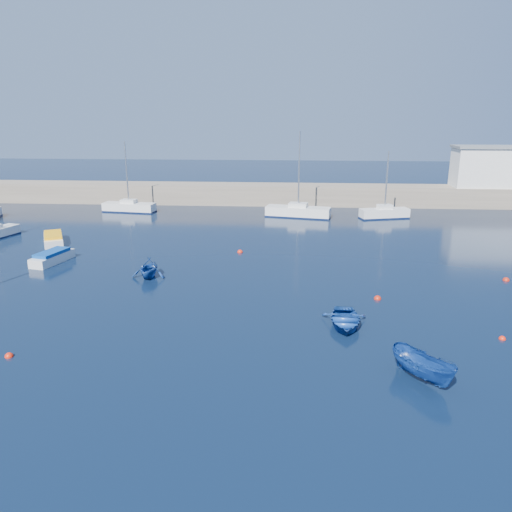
# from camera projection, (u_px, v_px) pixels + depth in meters

# --- Properties ---
(ground) EXTENTS (220.00, 220.00, 0.00)m
(ground) POSITION_uv_depth(u_px,v_px,m) (209.00, 371.00, 24.19)
(ground) COLOR black
(ground) RESTS_ON ground
(back_wall) EXTENTS (96.00, 4.50, 2.60)m
(back_wall) POSITION_uv_depth(u_px,v_px,m) (263.00, 194.00, 67.90)
(back_wall) COLOR #7B6E5D
(back_wall) RESTS_ON ground
(harbor_office) EXTENTS (10.00, 4.00, 5.00)m
(harbor_office) POSITION_uv_depth(u_px,v_px,m) (493.00, 168.00, 64.81)
(harbor_office) COLOR silver
(harbor_office) RESTS_ON back_wall
(sailboat_5) EXTENTS (6.74, 2.70, 8.65)m
(sailboat_5) POSITION_uv_depth(u_px,v_px,m) (129.00, 207.00, 62.55)
(sailboat_5) COLOR silver
(sailboat_5) RESTS_ON ground
(sailboat_6) EXTENTS (7.90, 3.62, 9.98)m
(sailboat_6) POSITION_uv_depth(u_px,v_px,m) (298.00, 211.00, 59.48)
(sailboat_6) COLOR silver
(sailboat_6) RESTS_ON ground
(sailboat_7) EXTENTS (5.99, 3.04, 7.78)m
(sailboat_7) POSITION_uv_depth(u_px,v_px,m) (384.00, 213.00, 58.72)
(sailboat_7) COLOR silver
(sailboat_7) RESTS_ON ground
(motorboat_1) EXTENTS (2.35, 4.30, 1.00)m
(motorboat_1) POSITION_uv_depth(u_px,v_px,m) (52.00, 257.00, 41.41)
(motorboat_1) COLOR silver
(motorboat_1) RESTS_ON ground
(motorboat_2) EXTENTS (3.53, 4.87, 0.95)m
(motorboat_2) POSITION_uv_depth(u_px,v_px,m) (53.00, 238.00, 47.61)
(motorboat_2) COLOR silver
(motorboat_2) RESTS_ON ground
(dinghy_center) EXTENTS (2.82, 3.83, 0.77)m
(dinghy_center) POSITION_uv_depth(u_px,v_px,m) (345.00, 320.00, 29.09)
(dinghy_center) COLOR navy
(dinghy_center) RESTS_ON ground
(dinghy_left) EXTENTS (2.54, 2.93, 1.52)m
(dinghy_left) POSITION_uv_depth(u_px,v_px,m) (149.00, 268.00, 37.62)
(dinghy_left) COLOR navy
(dinghy_left) RESTS_ON ground
(dinghy_right) EXTENTS (3.18, 3.69, 1.38)m
(dinghy_right) POSITION_uv_depth(u_px,v_px,m) (423.00, 367.00, 23.12)
(dinghy_right) COLOR navy
(dinghy_right) RESTS_ON ground
(buoy_0) EXTENTS (0.44, 0.44, 0.44)m
(buoy_0) POSITION_uv_depth(u_px,v_px,m) (9.00, 357.00, 25.57)
(buoy_0) COLOR red
(buoy_0) RESTS_ON ground
(buoy_1) EXTENTS (0.50, 0.50, 0.50)m
(buoy_1) POSITION_uv_depth(u_px,v_px,m) (378.00, 299.00, 33.44)
(buoy_1) COLOR #AE1D0D
(buoy_1) RESTS_ON ground
(buoy_2) EXTENTS (0.38, 0.38, 0.38)m
(buoy_2) POSITION_uv_depth(u_px,v_px,m) (502.00, 339.00, 27.54)
(buoy_2) COLOR red
(buoy_2) RESTS_ON ground
(buoy_3) EXTENTS (0.50, 0.50, 0.50)m
(buoy_3) POSITION_uv_depth(u_px,v_px,m) (240.00, 252.00, 44.56)
(buoy_3) COLOR red
(buoy_3) RESTS_ON ground
(buoy_4) EXTENTS (0.49, 0.49, 0.49)m
(buoy_4) POSITION_uv_depth(u_px,v_px,m) (506.00, 280.00, 37.13)
(buoy_4) COLOR #AE1D0D
(buoy_4) RESTS_ON ground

